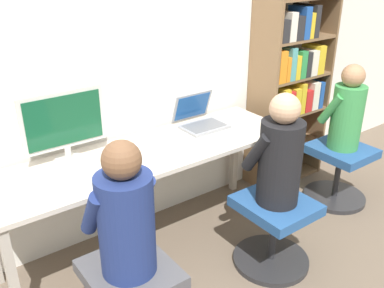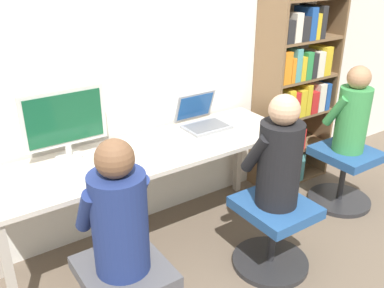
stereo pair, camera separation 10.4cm
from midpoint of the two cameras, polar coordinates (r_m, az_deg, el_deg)
ground_plane at (r=3.02m, az=-1.08°, el=-16.20°), size 14.00×14.00×0.00m
wall_back at (r=2.97m, az=-8.67°, el=11.21°), size 10.00×0.05×2.60m
desk at (r=2.86m, az=-4.59°, el=-2.19°), size 2.09×0.62×0.76m
desktop_monitor at (r=2.72m, az=-15.52°, el=2.79°), size 0.52×0.17×0.45m
laptop at (r=3.18m, az=2.36°, el=3.22°), size 0.33×0.31×0.24m
keyboard at (r=2.48m, az=-12.71°, el=-4.85°), size 0.40×0.14×0.03m
computer_mouse_by_keyboard at (r=2.58m, az=-7.75°, el=-3.11°), size 0.06×0.11×0.04m
office_chair_right at (r=2.94m, az=11.76°, el=-11.23°), size 0.52×0.52×0.49m
person_at_monitor at (r=2.10m, az=-8.33°, el=-9.25°), size 0.34×0.33×0.71m
person_at_laptop at (r=2.67m, az=12.66°, el=-1.68°), size 0.33×0.32×0.72m
bookshelf at (r=3.76m, az=14.33°, el=8.10°), size 0.72×0.33×1.96m
office_chair_side at (r=3.79m, az=20.26°, el=-3.67°), size 0.52×0.52×0.49m
person_near_shelf at (r=3.58m, az=21.41°, el=3.84°), size 0.30×0.30×0.69m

